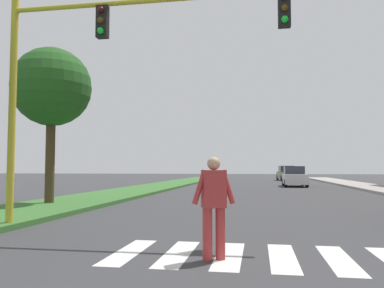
{
  "coord_description": "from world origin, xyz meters",
  "views": [
    {
      "loc": [
        0.06,
        1.07,
        1.51
      ],
      "look_at": [
        -2.72,
        17.44,
        2.53
      ],
      "focal_mm": 36.42,
      "sensor_mm": 36.0,
      "label": 1
    }
  ],
  "objects": [
    {
      "name": "crosswalk",
      "position": [
        0.0,
        7.88,
        0.0
      ],
      "size": [
        4.95,
        2.2,
        0.01
      ],
      "color": "silver",
      "rests_on": "ground_plane"
    },
    {
      "name": "traffic_light_gantry",
      "position": [
        -3.77,
        9.94,
        4.33
      ],
      "size": [
        8.04,
        0.3,
        6.0
      ],
      "color": "gold",
      "rests_on": "median_strip"
    },
    {
      "name": "tree_mid",
      "position": [
        -8.03,
        15.25,
        4.7
      ],
      "size": [
        3.13,
        3.13,
        6.15
      ],
      "color": "#4C3823",
      "rests_on": "median_strip"
    },
    {
      "name": "sedan_midblock",
      "position": [
        2.97,
        33.87,
        0.77
      ],
      "size": [
        1.85,
        4.22,
        1.65
      ],
      "color": "silver",
      "rests_on": "ground_plane"
    },
    {
      "name": "ground_plane",
      "position": [
        0.0,
        30.0,
        0.0
      ],
      "size": [
        140.0,
        140.0,
        0.0
      ],
      "primitive_type": "plane",
      "color": "#38383A"
    },
    {
      "name": "median_strip",
      "position": [
        -7.57,
        28.0,
        0.07
      ],
      "size": [
        3.6,
        64.0,
        0.15
      ],
      "primitive_type": "cube",
      "color": "#386B2D",
      "rests_on": "ground_plane"
    },
    {
      "name": "pedestrian_performer",
      "position": [
        -0.67,
        7.52,
        0.93
      ],
      "size": [
        0.72,
        0.37,
        1.69
      ],
      "color": "#B23333",
      "rests_on": "ground_plane"
    },
    {
      "name": "sedan_distant",
      "position": [
        3.44,
        49.34,
        0.81
      ],
      "size": [
        2.25,
        4.48,
        1.76
      ],
      "color": "gray",
      "rests_on": "ground_plane"
    }
  ]
}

